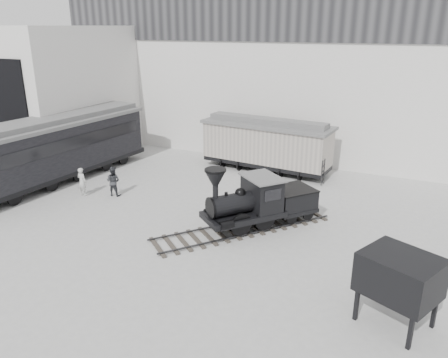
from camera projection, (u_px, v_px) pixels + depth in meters
The scene contains 9 objects.
ground at pixel (169, 246), 18.81m from camera, with size 90.00×90.00×0.00m, color #9E9E9B.
north_wall at pixel (282, 79), 29.79m from camera, with size 34.00×2.51×11.00m.
west_pavilion at pixel (68, 91), 31.60m from camera, with size 7.00×12.11×9.00m.
locomotive at pixel (256, 205), 20.25m from camera, with size 6.99×7.98×3.09m.
boxcar at pixel (266, 143), 28.14m from camera, with size 8.67×3.42×3.47m.
passenger_coach at pixel (56, 149), 26.15m from camera, with size 4.08×13.92×3.67m.
visitor_a at pixel (82, 182), 24.20m from camera, with size 0.59×0.39×1.62m, color silver.
visitor_b at pixel (113, 181), 24.20m from camera, with size 0.81×0.63×1.67m, color #303135.
coal_hopper at pixel (399, 281), 13.43m from camera, with size 2.76×2.56×2.41m.
Camera 1 is at (9.21, -14.23, 8.97)m, focal length 35.00 mm.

